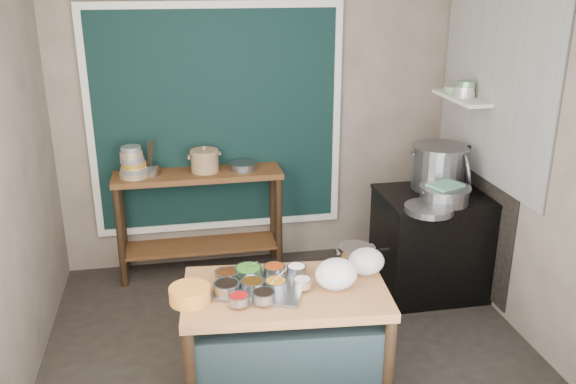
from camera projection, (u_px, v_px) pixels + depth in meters
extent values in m
cube|color=#292320|center=(288.00, 343.00, 4.51)|extent=(3.50, 3.00, 0.02)
cube|color=gray|center=(256.00, 113.00, 5.43)|extent=(3.50, 0.02, 2.80)
cube|color=gray|center=(5.00, 177.00, 3.72)|extent=(0.02, 3.00, 2.80)
cube|color=gray|center=(530.00, 148.00, 4.35)|extent=(0.02, 3.00, 2.80)
cube|color=black|center=(217.00, 121.00, 5.35)|extent=(2.10, 0.02, 1.90)
cube|color=#B2B2AA|center=(495.00, 73.00, 4.70)|extent=(0.02, 1.70, 1.70)
cube|color=black|center=(474.00, 207.00, 5.18)|extent=(0.01, 1.30, 1.30)
cube|color=beige|center=(462.00, 98.00, 5.04)|extent=(0.22, 0.70, 0.03)
cube|color=#915E34|center=(286.00, 341.00, 3.87)|extent=(1.31, 0.83, 0.75)
cube|color=brown|center=(200.00, 223.00, 5.43)|extent=(1.45, 0.40, 0.95)
cube|color=black|center=(433.00, 245.00, 5.11)|extent=(0.90, 0.68, 0.85)
cube|color=black|center=(438.00, 196.00, 4.96)|extent=(0.92, 0.69, 0.03)
cube|color=gray|center=(260.00, 288.00, 3.72)|extent=(0.63, 0.54, 0.02)
cylinder|color=gray|center=(239.00, 299.00, 3.52)|extent=(0.12, 0.12, 0.05)
cylinder|color=gray|center=(227.00, 276.00, 3.78)|extent=(0.15, 0.15, 0.06)
cylinder|color=gray|center=(274.00, 270.00, 3.86)|extent=(0.14, 0.14, 0.06)
cylinder|color=gray|center=(264.00, 296.00, 3.55)|extent=(0.14, 0.14, 0.06)
cylinder|color=silver|center=(302.00, 283.00, 3.71)|extent=(0.12, 0.12, 0.05)
cylinder|color=gray|center=(252.00, 285.00, 3.67)|extent=(0.15, 0.15, 0.06)
cylinder|color=gray|center=(227.00, 288.00, 3.64)|extent=(0.16, 0.16, 0.06)
cylinder|color=gray|center=(248.00, 273.00, 3.81)|extent=(0.18, 0.18, 0.07)
cylinder|color=gray|center=(297.00, 270.00, 3.87)|extent=(0.12, 0.12, 0.05)
cylinder|color=gray|center=(276.00, 285.00, 3.68)|extent=(0.14, 0.14, 0.06)
cylinder|color=#C78135|center=(190.00, 294.00, 3.58)|extent=(0.30, 0.30, 0.09)
ellipsoid|color=white|center=(336.00, 274.00, 3.71)|extent=(0.28, 0.25, 0.19)
ellipsoid|color=white|center=(366.00, 261.00, 3.90)|extent=(0.29, 0.27, 0.18)
cylinder|color=tan|center=(134.00, 175.00, 5.13)|extent=(0.24, 0.24, 0.04)
cylinder|color=gray|center=(133.00, 170.00, 5.12)|extent=(0.23, 0.23, 0.04)
cylinder|color=gold|center=(133.00, 165.00, 5.10)|extent=(0.21, 0.21, 0.04)
cylinder|color=gray|center=(132.00, 159.00, 5.09)|extent=(0.20, 0.20, 0.04)
cylinder|color=tan|center=(132.00, 154.00, 5.07)|extent=(0.19, 0.19, 0.04)
cylinder|color=gray|center=(131.00, 149.00, 5.06)|extent=(0.17, 0.17, 0.04)
cylinder|color=gray|center=(152.00, 169.00, 5.20)|extent=(0.21, 0.21, 0.10)
cylinder|color=gray|center=(243.00, 166.00, 5.33)|extent=(0.30, 0.30, 0.06)
cylinder|color=gray|center=(465.00, 168.00, 4.99)|extent=(0.20, 0.39, 0.38)
cube|color=slate|center=(445.00, 185.00, 4.73)|extent=(0.30, 0.27, 0.02)
cylinder|color=gray|center=(429.00, 209.00, 4.58)|extent=(0.47, 0.47, 0.05)
cylinder|color=silver|center=(464.00, 94.00, 4.99)|extent=(0.17, 0.17, 0.04)
cylinder|color=silver|center=(465.00, 89.00, 4.97)|extent=(0.15, 0.15, 0.04)
cylinder|color=gray|center=(465.00, 84.00, 4.96)|extent=(0.14, 0.14, 0.04)
cylinder|color=gray|center=(453.00, 89.00, 5.19)|extent=(0.19, 0.19, 0.05)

